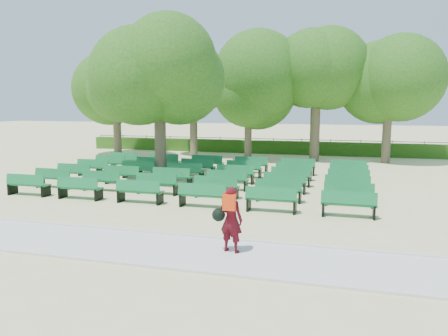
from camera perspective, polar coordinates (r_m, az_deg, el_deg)
name	(u,v)px	position (r m, az deg, el deg)	size (l,w,h in m)	color
ground	(193,189)	(18.07, -4.13, -2.80)	(120.00, 120.00, 0.00)	beige
paving	(93,243)	(11.60, -16.79, -9.39)	(30.00, 2.20, 0.06)	silver
curb	(116,230)	(12.53, -13.96, -7.85)	(30.00, 0.12, 0.10)	silver
hedge	(259,147)	(31.41, 4.56, 2.78)	(26.00, 0.70, 0.90)	#2B5816
fence	(260,152)	(31.85, 4.69, 2.04)	(26.00, 0.10, 1.02)	black
tree_line	(246,160)	(27.57, 2.93, 1.08)	(21.80, 6.80, 7.04)	#2C611A
bench_array	(206,183)	(19.00, -2.36, -1.97)	(1.68, 0.54, 1.05)	#136D35
tree_among	(159,81)	(20.63, -8.47, 11.18)	(4.55, 4.55, 6.62)	brown
person	(230,218)	(10.19, 0.80, -6.61)	(0.76, 0.49, 1.55)	#470A11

